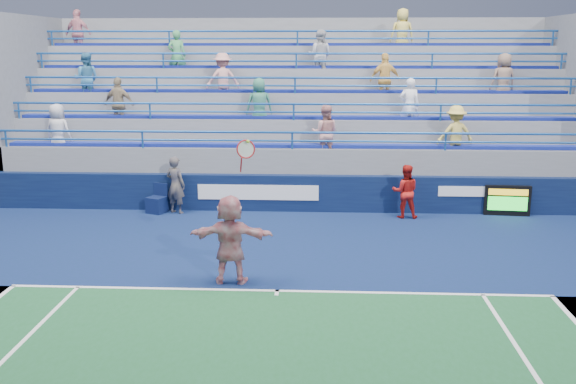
# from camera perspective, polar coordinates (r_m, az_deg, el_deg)

# --- Properties ---
(ground) EXTENTS (120.00, 120.00, 0.00)m
(ground) POSITION_cam_1_polar(r_m,az_deg,el_deg) (13.10, -0.97, -8.86)
(ground) COLOR #333538
(sponsor_wall) EXTENTS (18.00, 0.32, 1.10)m
(sponsor_wall) POSITION_cam_1_polar(r_m,az_deg,el_deg) (19.15, 0.35, -0.11)
(sponsor_wall) COLOR #091134
(sponsor_wall) RESTS_ON ground
(bleacher_stand) EXTENTS (18.00, 5.60, 6.13)m
(bleacher_stand) POSITION_cam_1_polar(r_m,az_deg,el_deg) (22.67, 0.76, 4.48)
(bleacher_stand) COLOR slate
(bleacher_stand) RESTS_ON ground
(serve_speed_board) EXTENTS (1.31, 0.25, 0.90)m
(serve_speed_board) POSITION_cam_1_polar(r_m,az_deg,el_deg) (19.70, 18.91, -0.73)
(serve_speed_board) COLOR black
(serve_speed_board) RESTS_ON ground
(judge_chair) EXTENTS (0.65, 0.67, 0.87)m
(judge_chair) POSITION_cam_1_polar(r_m,az_deg,el_deg) (19.39, -11.57, -1.03)
(judge_chair) COLOR #0D183F
(judge_chair) RESTS_ON ground
(tennis_player) EXTENTS (1.75, 0.57, 3.03)m
(tennis_player) POSITION_cam_1_polar(r_m,az_deg,el_deg) (13.33, -5.15, -4.19)
(tennis_player) COLOR silver
(tennis_player) RESTS_ON ground
(line_judge) EXTENTS (0.74, 0.63, 1.71)m
(line_judge) POSITION_cam_1_polar(r_m,az_deg,el_deg) (19.12, -9.96, 0.61)
(line_judge) COLOR #131936
(line_judge) RESTS_ON ground
(ball_girl) EXTENTS (0.79, 0.63, 1.55)m
(ball_girl) POSITION_cam_1_polar(r_m,az_deg,el_deg) (18.65, 10.38, 0.04)
(ball_girl) COLOR red
(ball_girl) RESTS_ON ground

